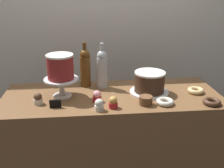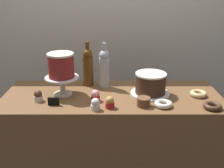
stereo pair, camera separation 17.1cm
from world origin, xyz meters
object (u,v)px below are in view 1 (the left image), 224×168
cupcake_chocolate (38,99)px  cupcake_strawberry (97,96)px  donut_glazed (196,90)px  cupcake_vanilla (99,105)px  cake_stand_pedestal (62,84)px  chocolate_round_cake (150,82)px  donut_chocolate (212,102)px  wine_bottle_amber (85,67)px  cupcake_caramel (113,102)px  white_layer_cake (60,67)px  donut_sugar (165,102)px  cookie_stack (146,100)px  wine_bottle_clear (102,68)px  price_sign_chalkboard (55,104)px

cupcake_chocolate → cupcake_strawberry: size_ratio=1.00×
donut_glazed → cupcake_vanilla: bearing=-162.9°
cake_stand_pedestal → chocolate_round_cake: (0.59, 0.01, -0.01)m
donut_chocolate → cupcake_chocolate: bearing=174.1°
wine_bottle_amber → cupcake_strawberry: wine_bottle_amber is taller
cake_stand_pedestal → cupcake_chocolate: bearing=-144.0°
cake_stand_pedestal → cupcake_caramel: size_ratio=3.04×
cake_stand_pedestal → cupcake_chocolate: cake_stand_pedestal is taller
cupcake_caramel → cupcake_chocolate: bearing=167.7°
chocolate_round_cake → donut_glazed: 0.33m
white_layer_cake → cupcake_strawberry: size_ratio=2.33×
cupcake_strawberry → donut_sugar: (0.42, -0.08, -0.02)m
wine_bottle_amber → cupcake_vanilla: 0.44m
donut_glazed → cupcake_caramel: bearing=-163.1°
cake_stand_pedestal → cookie_stack: cake_stand_pedestal is taller
wine_bottle_amber → cupcake_caramel: wine_bottle_amber is taller
wine_bottle_clear → cupcake_strawberry: wine_bottle_clear is taller
chocolate_round_cake → cookie_stack: bearing=-109.1°
wine_bottle_amber → donut_glazed: (0.76, -0.21, -0.13)m
chocolate_round_cake → cupcake_chocolate: chocolate_round_cake is taller
donut_glazed → price_sign_chalkboard: bearing=-171.2°
cake_stand_pedestal → cupcake_strawberry: 0.25m
white_layer_cake → wine_bottle_amber: 0.25m
price_sign_chalkboard → donut_chocolate: bearing=-2.8°
donut_glazed → cookie_stack: (-0.39, -0.15, 0.01)m
donut_chocolate → price_sign_chalkboard: 0.97m
chocolate_round_cake → price_sign_chalkboard: bearing=-163.8°
donut_glazed → cupcake_strawberry: bearing=-173.5°
cupcake_caramel → donut_glazed: 0.62m
donut_sugar → cookie_stack: cookie_stack is taller
white_layer_cake → wine_bottle_amber: bearing=49.5°
cupcake_vanilla → cupcake_strawberry: 0.13m
cupcake_vanilla → wine_bottle_clear: bearing=83.4°
cupcake_vanilla → donut_glazed: 0.71m
cupcake_vanilla → donut_sugar: cupcake_vanilla is taller
cupcake_chocolate → donut_sugar: (0.79, -0.08, -0.02)m
chocolate_round_cake → cupcake_vanilla: bearing=-145.9°
cupcake_caramel → price_sign_chalkboard: size_ratio=1.06×
cupcake_vanilla → donut_chocolate: cupcake_vanilla is taller
cupcake_caramel → white_layer_cake: bearing=147.6°
cupcake_vanilla → price_sign_chalkboard: (-0.26, 0.06, -0.01)m
white_layer_cake → cupcake_vanilla: size_ratio=2.33×
chocolate_round_cake → cupcake_strawberry: chocolate_round_cake is taller
cupcake_caramel → cake_stand_pedestal: bearing=147.6°
cupcake_strawberry → price_sign_chalkboard: bearing=-165.2°
wine_bottle_clear → donut_chocolate: 0.76m
chocolate_round_cake → donut_chocolate: chocolate_round_cake is taller
cake_stand_pedestal → cupcake_chocolate: (-0.14, -0.10, -0.05)m
price_sign_chalkboard → wine_bottle_amber: bearing=62.1°
wine_bottle_amber → cupcake_caramel: bearing=-67.4°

